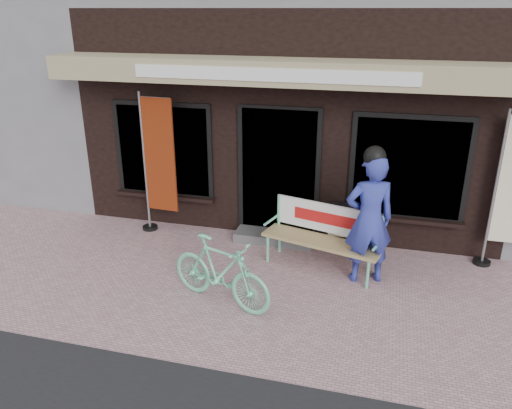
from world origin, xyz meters
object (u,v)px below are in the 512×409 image
(bench, at_px, (324,232))
(bicycle, at_px, (220,272))
(person, at_px, (369,217))
(nobori_red, at_px, (157,163))
(menu_stand, at_px, (339,226))

(bench, distance_m, bicycle, 1.77)
(person, bearing_deg, nobori_red, 147.64)
(person, distance_m, menu_stand, 1.12)
(person, xyz_separation_m, bicycle, (-1.77, -1.10, -0.50))
(nobori_red, bearing_deg, person, -9.06)
(nobori_red, distance_m, menu_stand, 3.13)
(bench, xyz_separation_m, bicycle, (-1.14, -1.34, -0.10))
(bench, height_order, bicycle, bench)
(menu_stand, bearing_deg, bench, -104.18)
(bicycle, relative_size, nobori_red, 0.64)
(person, xyz_separation_m, menu_stand, (-0.46, 0.86, -0.55))
(bench, height_order, menu_stand, bench)
(bicycle, xyz_separation_m, menu_stand, (1.31, 1.96, -0.05))
(bicycle, relative_size, menu_stand, 1.92)
(bench, relative_size, person, 0.92)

